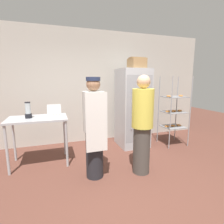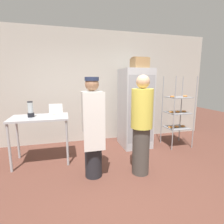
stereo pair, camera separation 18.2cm
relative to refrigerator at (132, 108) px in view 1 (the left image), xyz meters
name	(u,v)px [view 1 (the left image)]	position (x,y,z in m)	size (l,w,h in m)	color
ground_plane	(127,188)	(-0.83, -1.63, -0.94)	(14.00, 14.00, 0.00)	brown
back_wall	(92,87)	(-0.83, 0.73, 0.49)	(6.40, 0.12, 2.85)	#B7B2A8
refrigerator	(132,108)	(0.00, 0.00, 0.00)	(0.68, 0.75, 1.87)	#ADAFB5
baking_rack	(174,112)	(1.00, -0.28, -0.11)	(0.57, 0.52, 1.70)	#93969B
prep_counter	(38,124)	(-2.12, -0.36, -0.13)	(1.06, 0.66, 0.92)	#ADAFB5
donut_box	(54,115)	(-1.82, -0.42, 0.03)	(0.26, 0.19, 0.23)	white
blender_pitcher	(28,111)	(-2.27, -0.35, 0.12)	(0.12, 0.12, 0.30)	black
cardboard_storage_box	(137,63)	(0.04, -0.10, 1.05)	(0.35, 0.36, 0.25)	#937047
person_baker	(94,127)	(-1.22, -1.16, -0.07)	(0.35, 0.37, 1.65)	#232328
person_customer	(142,125)	(-0.41, -1.28, -0.07)	(0.36, 0.36, 1.69)	#47423D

